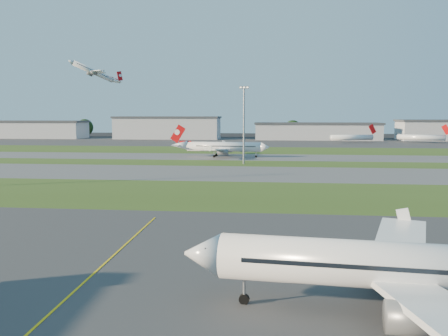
# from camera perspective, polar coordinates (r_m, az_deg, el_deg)

# --- Properties ---
(ground) EXTENTS (700.00, 700.00, 0.00)m
(ground) POSITION_cam_1_polar(r_m,az_deg,el_deg) (46.84, -24.92, -14.42)
(ground) COLOR black
(ground) RESTS_ON ground
(apron_near) EXTENTS (300.00, 70.00, 0.01)m
(apron_near) POSITION_cam_1_polar(r_m,az_deg,el_deg) (46.84, -24.92, -14.42)
(apron_near) COLOR #333335
(apron_near) RESTS_ON ground
(grass_strip_a) EXTENTS (300.00, 34.00, 0.01)m
(grass_strip_a) POSITION_cam_1_polar(r_m,az_deg,el_deg) (93.68, -8.56, -3.26)
(grass_strip_a) COLOR #374F1A
(grass_strip_a) RESTS_ON ground
(taxiway_a) EXTENTS (300.00, 32.00, 0.01)m
(taxiway_a) POSITION_cam_1_polar(r_m,az_deg,el_deg) (125.54, -4.85, -0.60)
(taxiway_a) COLOR #515154
(taxiway_a) RESTS_ON ground
(grass_strip_b) EXTENTS (300.00, 18.00, 0.01)m
(grass_strip_b) POSITION_cam_1_polar(r_m,az_deg,el_deg) (150.00, -3.10, 0.66)
(grass_strip_b) COLOR #374F1A
(grass_strip_b) RESTS_ON ground
(taxiway_b) EXTENTS (300.00, 26.00, 0.01)m
(taxiway_b) POSITION_cam_1_polar(r_m,az_deg,el_deg) (171.65, -1.98, 1.47)
(taxiway_b) COLOR #515154
(taxiway_b) RESTS_ON ground
(grass_strip_c) EXTENTS (300.00, 40.00, 0.01)m
(grass_strip_c) POSITION_cam_1_polar(r_m,az_deg,el_deg) (204.27, -0.73, 2.37)
(grass_strip_c) COLOR #374F1A
(grass_strip_c) RESTS_ON ground
(apron_far) EXTENTS (400.00, 80.00, 0.01)m
(apron_far) POSITION_cam_1_polar(r_m,az_deg,el_deg) (263.82, 0.74, 3.42)
(apron_far) COLOR #333335
(apron_far) RESTS_ON ground
(yellow_line) EXTENTS (0.25, 60.00, 0.02)m
(yellow_line) POSITION_cam_1_polar(r_m,az_deg,el_deg) (44.60, -19.18, -15.24)
(yellow_line) COLOR gold
(yellow_line) RESTS_ON ground
(airliner_parked) EXTENTS (38.41, 32.47, 11.98)m
(airliner_parked) POSITION_cam_1_polar(r_m,az_deg,el_deg) (39.35, 23.41, -11.94)
(airliner_parked) COLOR white
(airliner_parked) RESTS_ON ground
(airliner_taxiing) EXTENTS (36.15, 30.61, 11.28)m
(airliner_taxiing) POSITION_cam_1_polar(r_m,az_deg,el_deg) (170.27, -0.13, 2.77)
(airliner_taxiing) COLOR white
(airliner_taxiing) RESTS_ON ground
(airliner_departing) EXTENTS (25.11, 21.95, 9.55)m
(airliner_departing) POSITION_cam_1_polar(r_m,az_deg,el_deg) (274.21, -16.66, 11.95)
(airliner_departing) COLOR white
(mini_jet_near) EXTENTS (27.83, 10.73, 9.48)m
(mini_jet_near) POSITION_cam_1_polar(r_m,az_deg,el_deg) (265.02, 16.38, 3.86)
(mini_jet_near) COLOR white
(mini_jet_near) RESTS_ON ground
(mini_jet_far) EXTENTS (26.04, 15.08, 9.48)m
(mini_jet_far) POSITION_cam_1_polar(r_m,az_deg,el_deg) (279.57, 24.36, 3.67)
(mini_jet_far) COLOR white
(mini_jet_far) RESTS_ON ground
(light_mast_centre) EXTENTS (3.20, 0.70, 25.80)m
(light_mast_centre) POSITION_cam_1_polar(r_m,az_deg,el_deg) (145.52, 2.62, 6.31)
(light_mast_centre) COLOR gray
(light_mast_centre) RESTS_ON ground
(hangar_far_west) EXTENTS (91.80, 23.00, 12.20)m
(hangar_far_west) POSITION_cam_1_polar(r_m,az_deg,el_deg) (339.80, -24.95, 4.61)
(hangar_far_west) COLOR #A8AAB1
(hangar_far_west) RESTS_ON ground
(hangar_west) EXTENTS (71.40, 23.00, 15.20)m
(hangar_west) POSITION_cam_1_polar(r_m,az_deg,el_deg) (300.23, -7.38, 5.26)
(hangar_west) COLOR #A8AAB1
(hangar_west) RESTS_ON ground
(hangar_east) EXTENTS (81.60, 23.00, 11.20)m
(hangar_east) POSITION_cam_1_polar(r_m,az_deg,el_deg) (294.25, 12.03, 4.74)
(hangar_east) COLOR #A8AAB1
(hangar_east) RESTS_ON ground
(tree_west) EXTENTS (12.10, 12.10, 13.20)m
(tree_west) POSITION_cam_1_polar(r_m,az_deg,el_deg) (334.96, -17.72, 5.08)
(tree_west) COLOR black
(tree_west) RESTS_ON ground
(tree_mid_west) EXTENTS (9.90, 9.90, 10.80)m
(tree_mid_west) POSITION_cam_1_polar(r_m,az_deg,el_deg) (306.51, -2.33, 5.01)
(tree_mid_west) COLOR black
(tree_mid_west) RESTS_ON ground
(tree_mid_east) EXTENTS (11.55, 11.55, 12.60)m
(tree_mid_east) POSITION_cam_1_polar(r_m,az_deg,el_deg) (306.93, 8.95, 5.11)
(tree_mid_east) COLOR black
(tree_mid_east) RESTS_ON ground
(tree_east) EXTENTS (10.45, 10.45, 11.40)m
(tree_east) POSITION_cam_1_polar(r_m,az_deg,el_deg) (318.08, 22.63, 4.61)
(tree_east) COLOR black
(tree_east) RESTS_ON ground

